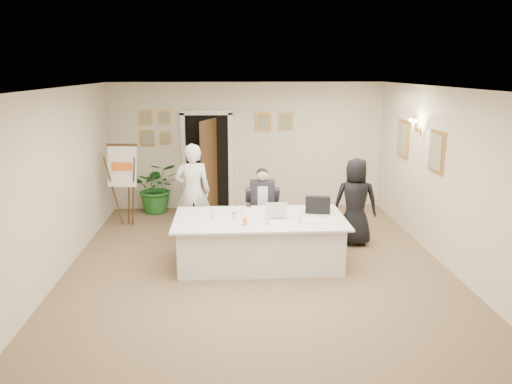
{
  "coord_description": "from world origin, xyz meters",
  "views": [
    {
      "loc": [
        -0.46,
        -7.51,
        3.07
      ],
      "look_at": [
        0.02,
        0.6,
        1.06
      ],
      "focal_mm": 35.0,
      "sensor_mm": 36.0,
      "label": 1
    }
  ],
  "objects": [
    {
      "name": "doorway",
      "position": [
        -0.88,
        3.32,
        1.04
      ],
      "size": [
        1.14,
        0.86,
        2.2
      ],
      "color": "black",
      "rests_on": "floor"
    },
    {
      "name": "wall_front",
      "position": [
        0.0,
        -3.5,
        1.4
      ],
      "size": [
        6.0,
        0.1,
        2.8
      ],
      "primitive_type": "cube",
      "color": "beige",
      "rests_on": "floor"
    },
    {
      "name": "paper_stack",
      "position": [
        0.82,
        -0.21,
        0.79
      ],
      "size": [
        0.36,
        0.3,
        0.03
      ],
      "primitive_type": "cube",
      "rotation": [
        0.0,
        0.0,
        0.27
      ],
      "color": "white",
      "rests_on": "conference_table"
    },
    {
      "name": "wall_left",
      "position": [
        -3.0,
        0.0,
        1.4
      ],
      "size": [
        0.1,
        7.0,
        2.8
      ],
      "primitive_type": "cube",
      "color": "beige",
      "rests_on": "floor"
    },
    {
      "name": "conference_table",
      "position": [
        0.04,
        0.07,
        0.39
      ],
      "size": [
        2.71,
        1.45,
        0.78
      ],
      "color": "silver",
      "rests_on": "floor"
    },
    {
      "name": "wall_right",
      "position": [
        3.0,
        0.0,
        1.4
      ],
      "size": [
        0.1,
        7.0,
        2.8
      ],
      "primitive_type": "cube",
      "color": "beige",
      "rests_on": "floor"
    },
    {
      "name": "glass_a",
      "position": [
        -0.7,
        -0.04,
        0.84
      ],
      "size": [
        0.07,
        0.07,
        0.14
      ],
      "primitive_type": "cylinder",
      "rotation": [
        0.0,
        0.0,
        -0.15
      ],
      "color": "silver",
      "rests_on": "conference_table"
    },
    {
      "name": "steel_jug",
      "position": [
        -0.36,
        -0.03,
        0.83
      ],
      "size": [
        0.1,
        0.1,
        0.11
      ],
      "primitive_type": "cylinder",
      "rotation": [
        0.0,
        0.0,
        0.24
      ],
      "color": "silver",
      "rests_on": "conference_table"
    },
    {
      "name": "glass_b",
      "position": [
        0.14,
        -0.3,
        0.84
      ],
      "size": [
        0.07,
        0.07,
        0.14
      ],
      "primitive_type": "cylinder",
      "rotation": [
        0.0,
        0.0,
        -0.06
      ],
      "color": "silver",
      "rests_on": "conference_table"
    },
    {
      "name": "standing_man",
      "position": [
        -1.1,
        1.4,
        0.89
      ],
      "size": [
        0.68,
        0.48,
        1.78
      ],
      "primitive_type": "imported",
      "rotation": [
        0.0,
        0.0,
        3.22
      ],
      "color": "silver",
      "rests_on": "floor"
    },
    {
      "name": "floor",
      "position": [
        0.0,
        0.0,
        0.0
      ],
      "size": [
        7.0,
        7.0,
        0.0
      ],
      "primitive_type": "plane",
      "color": "brown",
      "rests_on": "ground"
    },
    {
      "name": "oj_glass",
      "position": [
        -0.21,
        -0.37,
        0.84
      ],
      "size": [
        0.08,
        0.08,
        0.13
      ],
      "primitive_type": "cylinder",
      "rotation": [
        0.0,
        0.0,
        0.33
      ],
      "color": "orange",
      "rests_on": "conference_table"
    },
    {
      "name": "glass_d",
      "position": [
        -0.22,
        0.26,
        0.84
      ],
      "size": [
        0.07,
        0.07,
        0.14
      ],
      "primitive_type": "cylinder",
      "rotation": [
        0.0,
        0.0,
        0.15
      ],
      "color": "silver",
      "rests_on": "conference_table"
    },
    {
      "name": "wall_back",
      "position": [
        0.0,
        3.5,
        1.4
      ],
      "size": [
        6.0,
        0.1,
        2.8
      ],
      "primitive_type": "cube",
      "color": "beige",
      "rests_on": "floor"
    },
    {
      "name": "potted_palm",
      "position": [
        -2.0,
        3.2,
        0.56
      ],
      "size": [
        1.08,
        0.96,
        1.13
      ],
      "primitive_type": "imported",
      "rotation": [
        0.0,
        0.0,
        0.08
      ],
      "color": "#216524",
      "rests_on": "floor"
    },
    {
      "name": "pictures_right_wall",
      "position": [
        2.97,
        1.2,
        1.75
      ],
      "size": [
        0.06,
        2.2,
        0.8
      ],
      "primitive_type": null,
      "color": "#C09141",
      "rests_on": "wall_right"
    },
    {
      "name": "flip_chart",
      "position": [
        -2.49,
        2.25,
        0.76
      ],
      "size": [
        0.58,
        0.39,
        1.63
      ],
      "color": "#352310",
      "rests_on": "floor"
    },
    {
      "name": "plate_mid",
      "position": [
        -0.52,
        -0.39,
        0.78
      ],
      "size": [
        0.2,
        0.2,
        0.01
      ],
      "primitive_type": "cylinder",
      "rotation": [
        0.0,
        0.0,
        -0.0
      ],
      "color": "white",
      "rests_on": "conference_table"
    },
    {
      "name": "laptop",
      "position": [
        0.3,
        0.14,
        0.91
      ],
      "size": [
        0.36,
        0.38,
        0.28
      ],
      "primitive_type": null,
      "rotation": [
        0.0,
        0.0,
        -0.06
      ],
      "color": "#B7BABC",
      "rests_on": "conference_table"
    },
    {
      "name": "seated_man",
      "position": [
        0.16,
        1.11,
        0.69
      ],
      "size": [
        0.63,
        0.66,
        1.38
      ],
      "primitive_type": null,
      "rotation": [
        0.0,
        0.0,
        -0.06
      ],
      "color": "black",
      "rests_on": "floor"
    },
    {
      "name": "standing_woman",
      "position": [
        1.8,
        0.9,
        0.79
      ],
      "size": [
        0.85,
        0.64,
        1.57
      ],
      "primitive_type": "imported",
      "rotation": [
        0.0,
        0.0,
        2.95
      ],
      "color": "black",
      "rests_on": "floor"
    },
    {
      "name": "ceiling",
      "position": [
        0.0,
        0.0,
        2.8
      ],
      "size": [
        6.0,
        7.0,
        0.02
      ],
      "primitive_type": "cube",
      "color": "white",
      "rests_on": "wall_back"
    },
    {
      "name": "plate_left",
      "position": [
        -0.96,
        -0.28,
        0.78
      ],
      "size": [
        0.27,
        0.27,
        0.01
      ],
      "primitive_type": "cylinder",
      "rotation": [
        0.0,
        0.0,
        -0.16
      ],
      "color": "white",
      "rests_on": "conference_table"
    },
    {
      "name": "glass_c",
      "position": [
        0.64,
        -0.21,
        0.84
      ],
      "size": [
        0.06,
        0.06,
        0.14
      ],
      "primitive_type": "cylinder",
      "rotation": [
        0.0,
        0.0,
        -0.03
      ],
      "color": "silver",
      "rests_on": "conference_table"
    },
    {
      "name": "pictures_back_wall",
      "position": [
        -0.8,
        3.47,
        1.85
      ],
      "size": [
        3.4,
        0.06,
        0.8
      ],
      "primitive_type": null,
      "color": "#C09141",
      "rests_on": "wall_back"
    },
    {
      "name": "laptop_bag",
      "position": [
        1.01,
        0.25,
        0.92
      ],
      "size": [
        0.42,
        0.2,
        0.28
      ],
      "primitive_type": "cube",
      "rotation": [
        0.0,
        0.0,
        -0.22
      ],
      "color": "black",
      "rests_on": "conference_table"
    },
    {
      "name": "wall_sconce",
      "position": [
        2.9,
        1.2,
        2.1
      ],
      "size": [
        0.2,
        0.3,
        0.24
      ],
      "primitive_type": null,
      "color": "gold",
      "rests_on": "wall_right"
    },
    {
      "name": "plate_near",
      "position": [
        -0.13,
        -0.44,
        0.78
      ],
      "size": [
        0.23,
        0.23,
        0.01
      ],
      "primitive_type": "cylinder",
      "rotation": [
        0.0,
        0.0,
        -0.13
      ],
      "color": "white",
      "rests_on": "conference_table"
    }
  ]
}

